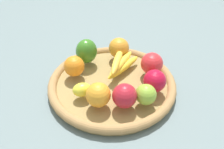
{
  "coord_description": "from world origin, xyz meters",
  "views": [
    {
      "loc": [
        -0.62,
        0.07,
        0.55
      ],
      "look_at": [
        0.0,
        0.0,
        0.06
      ],
      "focal_mm": 37.45,
      "sensor_mm": 36.0,
      "label": 1
    }
  ],
  "objects": [
    {
      "name": "apple_2",
      "position": [
        -0.13,
        -0.02,
        0.08
      ],
      "size": [
        0.11,
        0.11,
        0.08
      ],
      "primitive_type": "sphere",
      "rotation": [
        0.0,
        0.0,
        2.27
      ],
      "color": "red",
      "rests_on": "basket"
    },
    {
      "name": "apple_0",
      "position": [
        -0.12,
        -0.09,
        0.07
      ],
      "size": [
        0.09,
        0.09,
        0.06
      ],
      "primitive_type": "sphere",
      "rotation": [
        0.0,
        0.0,
        2.37
      ],
      "color": "#8FB739",
      "rests_on": "basket"
    },
    {
      "name": "basket",
      "position": [
        0.0,
        0.0,
        0.02
      ],
      "size": [
        0.45,
        0.45,
        0.04
      ],
      "color": "#997F4B",
      "rests_on": "ground_plane"
    },
    {
      "name": "bell_pepper",
      "position": [
        0.12,
        0.08,
        0.09
      ],
      "size": [
        0.11,
        0.11,
        0.09
      ],
      "primitive_type": "ellipsoid",
      "rotation": [
        0.0,
        0.0,
        5.29
      ],
      "color": "#3A7B22",
      "rests_on": "basket"
    },
    {
      "name": "apple_3",
      "position": [
        -0.07,
        -0.13,
        0.08
      ],
      "size": [
        0.1,
        0.1,
        0.07
      ],
      "primitive_type": "sphere",
      "rotation": [
        0.0,
        0.0,
        2.62
      ],
      "color": "red",
      "rests_on": "basket"
    },
    {
      "name": "lemon_0",
      "position": [
        -0.07,
        0.1,
        0.06
      ],
      "size": [
        0.05,
        0.07,
        0.04
      ],
      "primitive_type": "ellipsoid",
      "rotation": [
        0.0,
        0.0,
        1.74
      ],
      "color": "yellow",
      "rests_on": "basket"
    },
    {
      "name": "ground_plane",
      "position": [
        0.0,
        0.0,
        0.0
      ],
      "size": [
        2.4,
        2.4,
        0.0
      ],
      "primitive_type": "plane",
      "color": "slate",
      "rests_on": "ground"
    },
    {
      "name": "orange_0",
      "position": [
        -0.11,
        0.05,
        0.08
      ],
      "size": [
        0.1,
        0.1,
        0.08
      ],
      "primitive_type": "sphere",
      "rotation": [
        0.0,
        0.0,
        2.77
      ],
      "color": "orange",
      "rests_on": "basket"
    },
    {
      "name": "apple_1",
      "position": [
        0.02,
        -0.14,
        0.08
      ],
      "size": [
        0.1,
        0.1,
        0.08
      ],
      "primitive_type": "sphere",
      "rotation": [
        0.0,
        0.0,
        5.0
      ],
      "color": "red",
      "rests_on": "basket"
    },
    {
      "name": "orange_1",
      "position": [
        0.14,
        -0.04,
        0.08
      ],
      "size": [
        0.1,
        0.1,
        0.08
      ],
      "primitive_type": "sphere",
      "rotation": [
        0.0,
        0.0,
        3.57
      ],
      "color": "orange",
      "rests_on": "basket"
    },
    {
      "name": "orange_2",
      "position": [
        0.04,
        0.13,
        0.08
      ],
      "size": [
        0.1,
        0.1,
        0.07
      ],
      "primitive_type": "sphere",
      "rotation": [
        0.0,
        0.0,
        3.73
      ],
      "color": "orange",
      "rests_on": "basket"
    },
    {
      "name": "banana_bunch",
      "position": [
        0.05,
        -0.04,
        0.06
      ],
      "size": [
        0.17,
        0.14,
        0.05
      ],
      "color": "yellow",
      "rests_on": "basket"
    }
  ]
}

